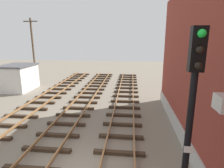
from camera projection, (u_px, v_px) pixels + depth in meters
The scene contains 4 objects.
track_centre at pixel (31, 168), 7.82m from camera, with size 2.50×44.20×0.32m.
signal_mast at pixel (191, 112), 4.85m from camera, with size 0.36×0.40×5.75m.
control_hut at pixel (18, 77), 20.03m from camera, with size 3.00×3.80×2.76m.
utility_pole_far at pixel (33, 49), 23.64m from camera, with size 1.80×0.24×7.93m.
Camera 1 is at (1.98, -6.36, 5.45)m, focal length 29.75 mm.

